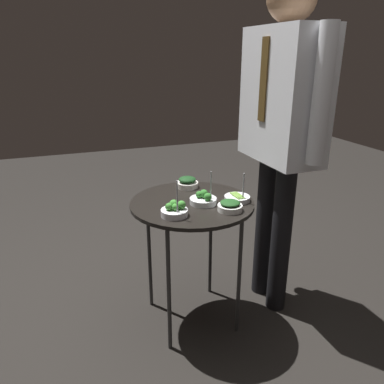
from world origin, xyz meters
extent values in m
plane|color=black|center=(0.00, 0.00, 0.00)|extent=(8.00, 8.00, 0.00)
cylinder|color=black|center=(0.00, 0.00, 0.68)|extent=(0.61, 0.61, 0.02)
cylinder|color=#2D2D2D|center=(0.18, -0.18, 0.34)|extent=(0.02, 0.02, 0.67)
cylinder|color=#2D2D2D|center=(-0.18, -0.18, 0.34)|extent=(0.02, 0.02, 0.67)
cylinder|color=#2D2D2D|center=(0.18, 0.18, 0.34)|extent=(0.02, 0.02, 0.67)
cylinder|color=#2D2D2D|center=(-0.18, 0.18, 0.34)|extent=(0.02, 0.02, 0.67)
cylinder|color=silver|center=(-0.20, 0.05, 0.70)|extent=(0.12, 0.12, 0.03)
ellipsoid|color=#143816|center=(-0.20, 0.05, 0.73)|extent=(0.09, 0.09, 0.03)
cylinder|color=silver|center=(0.04, 0.04, 0.70)|extent=(0.13, 0.13, 0.03)
sphere|color=#2D7028|center=(0.08, 0.05, 0.74)|extent=(0.04, 0.04, 0.04)
sphere|color=#2D7028|center=(0.04, 0.05, 0.74)|extent=(0.04, 0.04, 0.04)
sphere|color=#2D7028|center=(0.03, 0.03, 0.73)|extent=(0.03, 0.03, 0.03)
cylinder|color=#939399|center=(0.05, 0.08, 0.77)|extent=(0.01, 0.01, 0.16)
cylinder|color=silver|center=(0.13, -0.13, 0.70)|extent=(0.12, 0.12, 0.03)
sphere|color=#387F2D|center=(0.15, -0.13, 0.73)|extent=(0.03, 0.03, 0.03)
sphere|color=#387F2D|center=(0.14, -0.10, 0.74)|extent=(0.04, 0.04, 0.04)
sphere|color=#387F2D|center=(0.12, -0.13, 0.74)|extent=(0.04, 0.04, 0.04)
sphere|color=#387F2D|center=(0.13, -0.16, 0.74)|extent=(0.03, 0.03, 0.03)
cylinder|color=#939399|center=(0.17, -0.13, 0.78)|extent=(0.01, 0.01, 0.17)
cylinder|color=white|center=(0.17, 0.13, 0.70)|extent=(0.12, 0.12, 0.03)
ellipsoid|color=#194219|center=(0.17, 0.13, 0.73)|extent=(0.09, 0.09, 0.02)
cylinder|color=silver|center=(0.07, 0.21, 0.70)|extent=(0.13, 0.13, 0.02)
ellipsoid|color=olive|center=(0.07, 0.20, 0.72)|extent=(0.11, 0.01, 0.01)
ellipsoid|color=olive|center=(0.07, 0.21, 0.72)|extent=(0.11, 0.01, 0.01)
ellipsoid|color=olive|center=(0.07, 0.22, 0.72)|extent=(0.11, 0.01, 0.01)
ellipsoid|color=olive|center=(0.07, 0.23, 0.72)|extent=(0.11, 0.01, 0.01)
cylinder|color=#939399|center=(0.10, 0.23, 0.76)|extent=(0.01, 0.01, 0.15)
cylinder|color=black|center=(-0.09, 0.48, 0.43)|extent=(0.11, 0.11, 0.86)
cylinder|color=black|center=(0.08, 0.48, 0.43)|extent=(0.11, 0.11, 0.86)
cube|color=silver|center=(-0.01, 0.48, 1.18)|extent=(0.48, 0.23, 0.64)
cube|color=#4C3819|center=(-0.01, 0.36, 1.25)|extent=(0.06, 0.01, 0.39)
cylinder|color=silver|center=(-0.29, 0.48, 1.20)|extent=(0.08, 0.08, 0.59)
cylinder|color=silver|center=(0.27, 0.48, 1.20)|extent=(0.08, 0.08, 0.59)
camera|label=1|loc=(1.60, -0.59, 1.37)|focal=35.00mm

